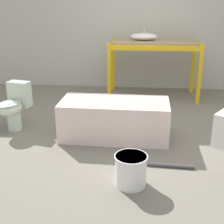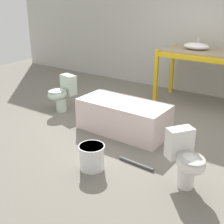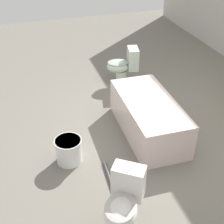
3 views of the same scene
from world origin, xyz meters
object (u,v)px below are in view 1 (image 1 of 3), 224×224
(sink_basin, at_px, (144,37))
(bucket_white, at_px, (131,170))
(bathtub_main, at_px, (115,116))
(toilet_far, at_px, (14,105))

(sink_basin, height_order, bucket_white, sink_basin)
(bathtub_main, xyz_separation_m, toilet_far, (-1.52, 0.15, 0.07))
(bathtub_main, bearing_deg, toilet_far, 175.48)
(sink_basin, bearing_deg, bucket_white, -91.93)
(bucket_white, bearing_deg, sink_basin, 88.07)
(toilet_far, bearing_deg, sink_basin, 58.15)
(toilet_far, bearing_deg, bathtub_main, 6.74)
(toilet_far, relative_size, bucket_white, 1.99)
(sink_basin, xyz_separation_m, bucket_white, (-0.11, -3.34, -1.01))
(bathtub_main, relative_size, toilet_far, 2.17)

